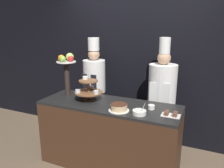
# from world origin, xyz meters

# --- Properties ---
(wall_back) EXTENTS (10.00, 0.06, 2.80)m
(wall_back) POSITION_xyz_m (0.00, 1.33, 1.40)
(wall_back) COLOR black
(wall_back) RESTS_ON ground_plane
(buffet_counter) EXTENTS (1.91, 0.67, 0.94)m
(buffet_counter) POSITION_xyz_m (0.00, 0.34, 0.47)
(buffet_counter) COLOR #422819
(buffet_counter) RESTS_ON ground_plane
(tiered_stand) EXTENTS (0.40, 0.40, 0.33)m
(tiered_stand) POSITION_xyz_m (-0.32, 0.35, 1.09)
(tiered_stand) COLOR brown
(tiered_stand) RESTS_ON buffet_counter
(fruit_pedestal) EXTENTS (0.28, 0.28, 0.63)m
(fruit_pedestal) POSITION_xyz_m (-0.73, 0.43, 1.38)
(fruit_pedestal) COLOR #2D231E
(fruit_pedestal) RESTS_ON buffet_counter
(cake_round) EXTENTS (0.26, 0.26, 0.09)m
(cake_round) POSITION_xyz_m (0.22, 0.16, 0.98)
(cake_round) COLOR white
(cake_round) RESTS_ON buffet_counter
(cup_white) EXTENTS (0.08, 0.08, 0.05)m
(cup_white) POSITION_xyz_m (0.57, 0.37, 0.96)
(cup_white) COLOR white
(cup_white) RESTS_ON buffet_counter
(cake_square_tray) EXTENTS (0.22, 0.14, 0.05)m
(cake_square_tray) POSITION_xyz_m (0.83, 0.26, 0.96)
(cake_square_tray) COLOR white
(cake_square_tray) RESTS_ON buffet_counter
(serving_bowl_near) EXTENTS (0.16, 0.16, 0.15)m
(serving_bowl_near) POSITION_xyz_m (0.48, 0.14, 0.96)
(serving_bowl_near) COLOR white
(serving_bowl_near) RESTS_ON buffet_counter
(chef_left) EXTENTS (0.37, 0.37, 1.77)m
(chef_left) POSITION_xyz_m (-0.55, 0.94, 0.98)
(chef_left) COLOR #38332D
(chef_left) RESTS_ON ground_plane
(chef_center_left) EXTENTS (0.41, 0.41, 1.80)m
(chef_center_left) POSITION_xyz_m (0.59, 0.94, 0.96)
(chef_center_left) COLOR black
(chef_center_left) RESTS_ON ground_plane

